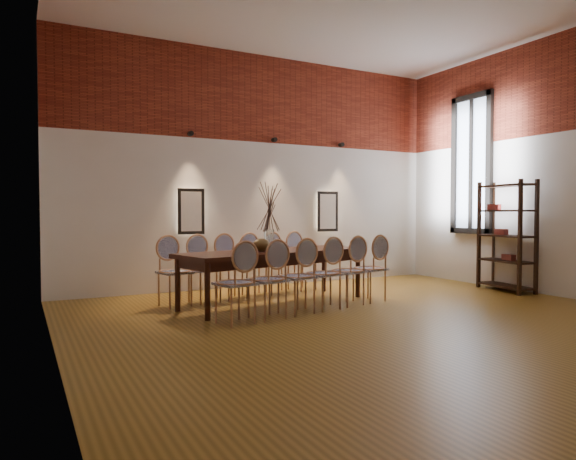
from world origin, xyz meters
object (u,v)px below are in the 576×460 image
chair_near_d (323,274)px  book (259,250)px  dining_table (275,277)px  chair_far_f (302,261)px  chair_near_b (267,280)px  chair_far_a (175,272)px  bowl (261,245)px  chair_near_a (235,283)px  chair_near_f (369,269)px  shelving_rack (506,236)px  chair_near_c (296,277)px  chair_near_e (347,271)px  chair_far_e (280,263)px  chair_far_d (257,265)px  chair_far_b (205,269)px  vase (269,240)px  chair_far_c (232,267)px

chair_near_d → book: size_ratio=3.62×
dining_table → chair_far_f: size_ratio=2.97×
chair_near_b → chair_far_a: bearing=107.7°
chair_near_d → bowl: 0.92m
chair_near_a → chair_far_a: same height
chair_near_f → shelving_rack: shelving_rack is taller
chair_near_a → chair_near_c: 0.93m
chair_near_e → chair_far_a: same height
chair_near_b → bowl: bearing=57.7°
chair_near_a → bowl: size_ratio=3.92×
chair_near_e → chair_far_e: bearing=90.0°
chair_far_e → shelving_rack: size_ratio=0.52×
shelving_rack → chair_near_e: bearing=-173.3°
dining_table → shelving_rack: bearing=-22.6°
book → chair_far_e: bearing=48.3°
chair_near_a → shelving_rack: 4.89m
chair_near_c → chair_far_d: 1.53m
chair_near_e → bowl: (-1.09, 0.46, 0.37)m
chair_far_d → chair_near_b: bearing=57.4°
chair_near_d → bowl: bearing=126.5°
chair_far_b → chair_far_d: size_ratio=1.00×
chair_near_a → chair_far_d: bearing=46.2°
vase → shelving_rack: shelving_rack is taller
chair_far_d → vase: size_ratio=3.13×
chair_near_c → chair_far_c: (-0.31, 1.43, 0.00)m
chair_far_a → chair_far_f: bearing=180.0°
book → chair_far_f: bearing=38.3°
chair_far_c → shelving_rack: size_ratio=0.52×
chair_near_d → shelving_rack: size_ratio=0.52×
chair_far_c → chair_near_d: bearing=107.7°
chair_far_c → vase: bearing=100.4°
chair_far_d → chair_near_c: bearing=72.3°
chair_near_e → chair_far_f: 1.53m
chair_far_d → shelving_rack: size_ratio=0.52×
dining_table → chair_far_e: (0.53, 0.86, 0.09)m
dining_table → chair_far_f: 1.38m
chair_far_a → shelving_rack: bearing=155.0°
bowl → book: 0.12m
chair_near_a → chair_near_c: (0.91, 0.20, 0.00)m
chair_near_c → chair_far_d: (0.14, 1.52, 0.00)m
chair_near_a → chair_near_f: size_ratio=1.00×
bowl → chair_far_c: bearing=99.6°
chair_near_c → dining_table: bearing=72.3°
chair_near_f → chair_far_a: size_ratio=1.00×
chair_near_f → chair_far_f: same height
chair_near_d → chair_near_e: (0.46, 0.10, 0.00)m
chair_near_e → chair_far_e: same height
vase → book: size_ratio=1.15×
chair_near_d → chair_far_f: size_ratio=1.00×
chair_near_a → book: chair_near_a is taller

